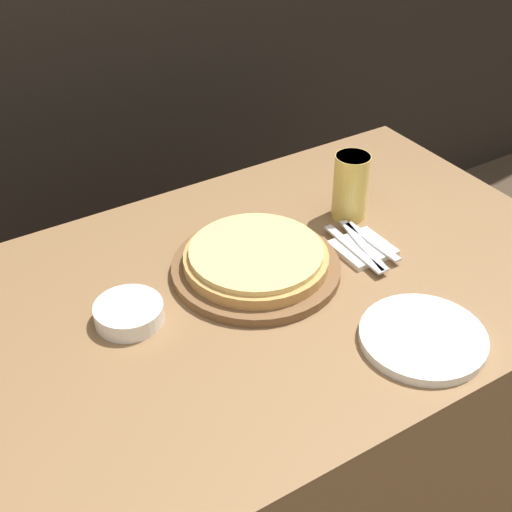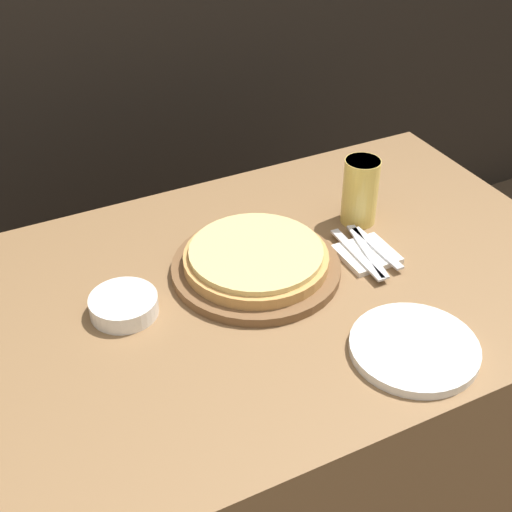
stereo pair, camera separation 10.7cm
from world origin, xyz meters
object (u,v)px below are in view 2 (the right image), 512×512
object	(u,v)px
side_bowl	(124,305)
dinner_knife	(367,251)
beer_glass	(360,189)
dinner_plate	(414,348)
pizza_on_board	(256,262)
spoon	(377,248)
fork	(357,254)

from	to	relation	value
side_bowl	dinner_knife	xyz separation A→B (m)	(0.51, -0.06, -0.00)
beer_glass	dinner_knife	distance (m)	0.15
beer_glass	dinner_plate	world-z (taller)	beer_glass
pizza_on_board	dinner_plate	bearing A→B (deg)	-66.64
dinner_plate	dinner_knife	xyz separation A→B (m)	(0.09, 0.28, 0.01)
side_bowl	spoon	bearing A→B (deg)	-5.91
side_bowl	fork	distance (m)	0.49
pizza_on_board	spoon	bearing A→B (deg)	-12.51
beer_glass	side_bowl	distance (m)	0.58
pizza_on_board	fork	bearing A→B (deg)	-15.43
fork	spoon	size ratio (longest dim) A/B	1.18
side_bowl	spoon	world-z (taller)	side_bowl
dinner_plate	dinner_knife	world-z (taller)	dinner_plate
dinner_knife	spoon	size ratio (longest dim) A/B	1.17
dinner_plate	dinner_knife	bearing A→B (deg)	72.65
dinner_plate	fork	distance (m)	0.28
beer_glass	dinner_knife	xyz separation A→B (m)	(-0.06, -0.12, -0.07)
pizza_on_board	dinner_knife	distance (m)	0.24
side_bowl	spoon	xyz separation A→B (m)	(0.53, -0.06, -0.00)
side_bowl	fork	world-z (taller)	side_bowl
dinner_knife	spoon	xyz separation A→B (m)	(0.02, 0.00, 0.00)
beer_glass	dinner_knife	world-z (taller)	beer_glass
pizza_on_board	beer_glass	xyz separation A→B (m)	(0.29, 0.07, 0.06)
pizza_on_board	spoon	size ratio (longest dim) A/B	2.09
beer_glass	dinner_knife	bearing A→B (deg)	-115.31
side_bowl	fork	size ratio (longest dim) A/B	0.67
dinner_plate	spoon	bearing A→B (deg)	68.06
dinner_knife	spoon	world-z (taller)	same
beer_glass	fork	distance (m)	0.17
beer_glass	fork	xyz separation A→B (m)	(-0.08, -0.12, -0.07)
pizza_on_board	dinner_plate	distance (m)	0.36
dinner_knife	spoon	bearing A→B (deg)	0.00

